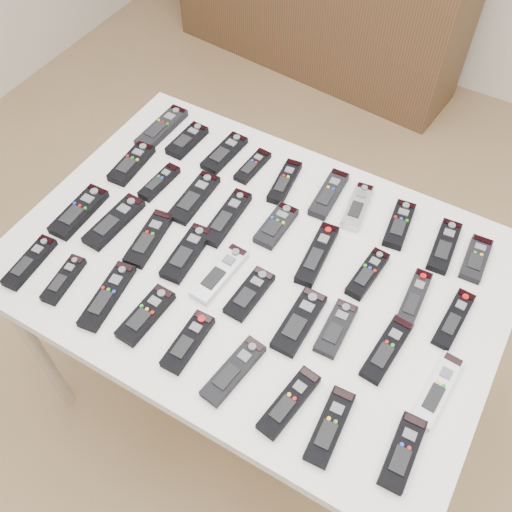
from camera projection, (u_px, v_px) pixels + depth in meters
The scene contains 40 objects.
ground at pixel (260, 358), 2.16m from camera, with size 4.00×4.00×0.00m, color olive.
table at pixel (256, 274), 1.52m from camera, with size 1.25×0.88×0.78m.
remote_0 at pixel (162, 128), 1.76m from camera, with size 0.06×0.20×0.02m, color black.
remote_1 at pixel (187, 140), 1.73m from camera, with size 0.06×0.15×0.02m, color black.
remote_2 at pixel (225, 153), 1.70m from camera, with size 0.06×0.17×0.02m, color black.
remote_3 at pixel (253, 166), 1.67m from camera, with size 0.04×0.14×0.02m, color black.
remote_4 at pixel (285, 182), 1.62m from camera, with size 0.05×0.17×0.02m, color black.
remote_5 at pixel (329, 194), 1.60m from camera, with size 0.05×0.18×0.02m, color black.
remote_6 at pixel (357, 207), 1.57m from camera, with size 0.05×0.16×0.02m, color #B7B7BC.
remote_7 at pixel (399, 225), 1.53m from camera, with size 0.05×0.16×0.02m, color black.
remote_8 at pixel (444, 246), 1.49m from camera, with size 0.05×0.17×0.02m, color black.
remote_9 at pixel (476, 259), 1.46m from camera, with size 0.05×0.14×0.02m, color black.
remote_10 at pixel (132, 163), 1.67m from camera, with size 0.06×0.17×0.02m, color black.
remote_11 at pixel (159, 182), 1.62m from camera, with size 0.04×0.15×0.02m, color black.
remote_12 at pixel (194, 197), 1.59m from camera, with size 0.06×0.19×0.02m, color black.
remote_13 at pixel (227, 217), 1.54m from camera, with size 0.05×0.20×0.02m, color black.
remote_14 at pixel (276, 226), 1.53m from camera, with size 0.06×0.15×0.02m, color black.
remote_15 at pixel (317, 254), 1.47m from camera, with size 0.05×0.20×0.02m, color black.
remote_16 at pixel (368, 274), 1.43m from camera, with size 0.04×0.16×0.02m, color black.
remote_17 at pixel (414, 299), 1.39m from camera, with size 0.04×0.17×0.02m, color black.
remote_18 at pixel (454, 319), 1.36m from camera, with size 0.04×0.17×0.02m, color black.
remote_19 at pixel (79, 212), 1.55m from camera, with size 0.06×0.19×0.02m, color black.
remote_20 at pixel (114, 222), 1.54m from camera, with size 0.06×0.19×0.02m, color black.
remote_21 at pixel (149, 238), 1.50m from camera, with size 0.06×0.18×0.02m, color black.
remote_22 at pixel (187, 253), 1.47m from camera, with size 0.06×0.18×0.02m, color black.
remote_23 at pixel (220, 273), 1.43m from camera, with size 0.05×0.19×0.02m, color #B7B7BC.
remote_24 at pixel (250, 294), 1.40m from camera, with size 0.06×0.15×0.02m, color black.
remote_25 at pixel (299, 321), 1.35m from camera, with size 0.06×0.18×0.02m, color black.
remote_26 at pixel (336, 328), 1.34m from camera, with size 0.05×0.15×0.02m, color black.
remote_27 at pixel (387, 349), 1.31m from camera, with size 0.05×0.18×0.02m, color black.
remote_28 at pixel (437, 390), 1.25m from camera, with size 0.05×0.19×0.02m, color silver.
remote_29 at pixel (30, 262), 1.45m from camera, with size 0.05×0.17×0.02m, color black.
remote_30 at pixel (64, 279), 1.42m from camera, with size 0.04×0.14×0.02m, color black.
remote_31 at pixel (107, 296), 1.39m from camera, with size 0.05×0.20×0.02m, color black.
remote_32 at pixel (146, 315), 1.36m from camera, with size 0.06×0.16×0.02m, color black.
remote_33 at pixel (188, 342), 1.32m from camera, with size 0.05×0.16×0.02m, color black.
remote_34 at pixel (234, 371), 1.27m from camera, with size 0.05×0.18×0.02m, color black.
remote_35 at pixel (289, 402), 1.23m from camera, with size 0.05×0.17×0.02m, color black.
remote_36 at pixel (330, 426), 1.20m from camera, with size 0.05×0.17×0.02m, color black.
remote_37 at pixel (403, 452), 1.16m from camera, with size 0.05×0.16×0.02m, color black.
Camera 1 is at (0.48, -0.86, 1.96)m, focal length 40.00 mm.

